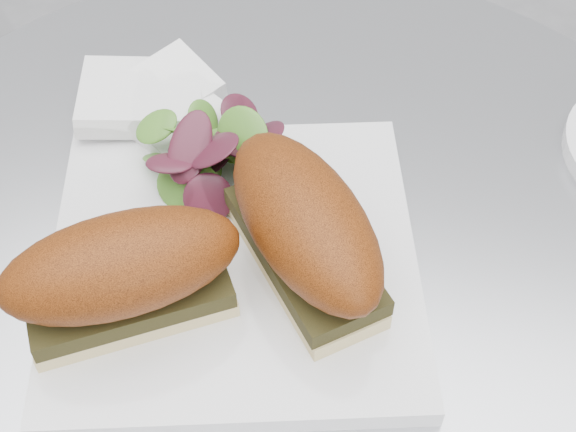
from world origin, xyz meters
name	(u,v)px	position (x,y,z in m)	size (l,w,h in m)	color
table	(284,397)	(0.00, 0.00, 0.49)	(0.70, 0.70, 0.73)	#B3B5BA
plate	(234,260)	(-0.03, -0.03, 0.74)	(0.25, 0.25, 0.02)	white
sandwich_left	(123,273)	(-0.08, -0.09, 0.79)	(0.16, 0.13, 0.08)	beige
sandwich_right	(305,228)	(0.02, -0.03, 0.79)	(0.15, 0.17, 0.08)	beige
salad	(217,145)	(-0.06, 0.05, 0.77)	(0.10, 0.10, 0.05)	#49872C
napkin	(163,119)	(-0.12, 0.10, 0.74)	(0.13, 0.13, 0.02)	white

